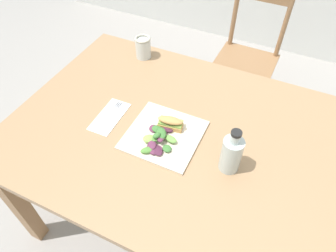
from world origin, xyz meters
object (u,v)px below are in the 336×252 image
at_px(dining_table, 174,145).
at_px(fork_on_napkin, 112,113).
at_px(plate_lunch, 164,135).
at_px(sandwich_half_front, 170,123).
at_px(bottle_cold_brew, 231,155).
at_px(mason_jar_iced_tea, 143,48).
at_px(chair_wooden_far, 247,60).

distance_m(dining_table, fork_on_napkin, 0.31).
height_order(plate_lunch, sandwich_half_front, sandwich_half_front).
xyz_separation_m(sandwich_half_front, bottle_cold_brew, (0.28, -0.08, 0.03)).
relative_size(plate_lunch, mason_jar_iced_tea, 2.56).
height_order(chair_wooden_far, fork_on_napkin, chair_wooden_far).
distance_m(plate_lunch, fork_on_napkin, 0.27).
bearing_deg(plate_lunch, bottle_cold_brew, -7.12).
height_order(bottle_cold_brew, mason_jar_iced_tea, bottle_cold_brew).
distance_m(plate_lunch, mason_jar_iced_tea, 0.58).
bearing_deg(plate_lunch, mason_jar_iced_tea, 126.69).
height_order(plate_lunch, mason_jar_iced_tea, mason_jar_iced_tea).
distance_m(sandwich_half_front, fork_on_napkin, 0.28).
xyz_separation_m(dining_table, chair_wooden_far, (0.08, 1.05, -0.19)).
bearing_deg(dining_table, chair_wooden_far, 85.65).
bearing_deg(dining_table, sandwich_half_front, -167.62).
relative_size(fork_on_napkin, mason_jar_iced_tea, 1.60).
relative_size(dining_table, mason_jar_iced_tea, 12.11).
relative_size(chair_wooden_far, bottle_cold_brew, 4.32).
xyz_separation_m(chair_wooden_far, mason_jar_iced_tea, (-0.45, -0.64, 0.34)).
xyz_separation_m(dining_table, fork_on_napkin, (-0.29, -0.04, 0.11)).
relative_size(dining_table, fork_on_napkin, 7.58).
height_order(dining_table, plate_lunch, plate_lunch).
xyz_separation_m(dining_table, sandwich_half_front, (-0.02, -0.00, 0.14)).
distance_m(dining_table, mason_jar_iced_tea, 0.58).
xyz_separation_m(chair_wooden_far, fork_on_napkin, (-0.37, -1.09, 0.30)).
height_order(chair_wooden_far, bottle_cold_brew, bottle_cold_brew).
bearing_deg(chair_wooden_far, dining_table, -94.35).
bearing_deg(bottle_cold_brew, chair_wooden_far, 99.17).
xyz_separation_m(sandwich_half_front, fork_on_napkin, (-0.27, -0.03, -0.03)).
bearing_deg(bottle_cold_brew, plate_lunch, 172.88).
height_order(sandwich_half_front, fork_on_napkin, sandwich_half_front).
xyz_separation_m(bottle_cold_brew, mason_jar_iced_tea, (-0.64, 0.50, -0.02)).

